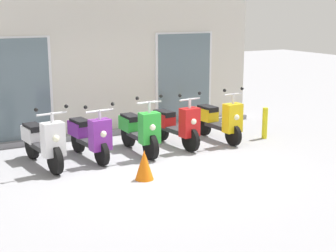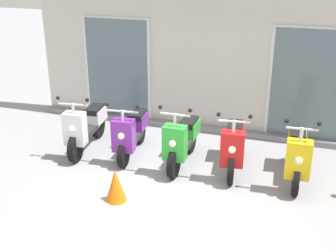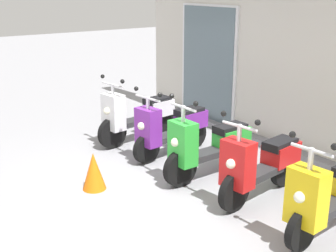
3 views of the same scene
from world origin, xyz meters
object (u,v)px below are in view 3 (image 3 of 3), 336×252
scooter_white (137,115)px  scooter_green (208,146)px  scooter_red (261,164)px  scooter_purple (171,128)px  traffic_cone (94,171)px  scooter_yellow (330,194)px

scooter_white → scooter_green: scooter_green is taller
scooter_green → scooter_red: size_ratio=1.00×
scooter_purple → traffic_cone: (0.42, -1.59, -0.20)m
scooter_purple → scooter_red: 1.91m
scooter_yellow → scooter_white: bearing=-179.6°
scooter_white → scooter_green: bearing=-1.0°
scooter_green → scooter_red: scooter_green is taller
scooter_red → scooter_yellow: scooter_yellow is taller
scooter_white → traffic_cone: (1.33, -1.53, -0.21)m
scooter_green → scooter_red: (0.89, 0.10, 0.00)m
scooter_white → scooter_yellow: (3.89, 0.03, 0.01)m
scooter_white → scooter_red: scooter_white is taller
scooter_red → traffic_cone: scooter_red is taller
scooter_red → traffic_cone: size_ratio=3.02×
scooter_purple → scooter_green: size_ratio=0.97×
scooter_green → scooter_white: bearing=179.0°
scooter_green → traffic_cone: 1.63m
scooter_purple → scooter_yellow: (2.97, -0.03, 0.02)m
scooter_purple → scooter_yellow: scooter_yellow is taller
traffic_cone → scooter_yellow: bearing=31.4°
scooter_green → scooter_purple: bearing=175.3°
scooter_purple → scooter_green: bearing=-4.7°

